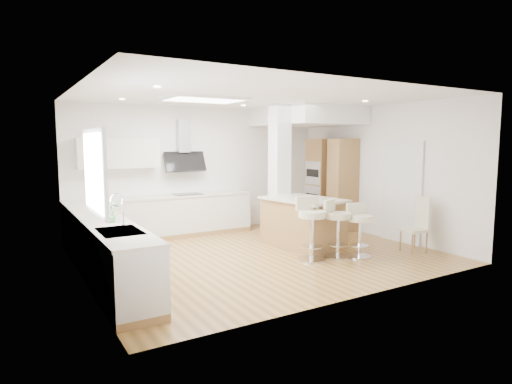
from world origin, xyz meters
TOP-DOWN VIEW (x-y plane):
  - ground at (0.00, 0.00)m, footprint 6.00×6.00m
  - ceiling at (0.00, 0.00)m, footprint 6.00×5.00m
  - wall_back at (0.00, 2.50)m, footprint 6.00×0.04m
  - wall_left at (-3.00, 0.00)m, footprint 0.04×5.00m
  - wall_right at (3.00, 0.00)m, footprint 0.04×5.00m
  - skylight at (-0.79, 0.60)m, footprint 4.10×2.10m
  - window_left at (-2.96, -0.90)m, footprint 0.06×1.28m
  - doorway_right at (2.97, -0.60)m, footprint 0.05×1.00m
  - counter_left at (-2.70, 0.23)m, footprint 0.63×4.50m
  - counter_back at (-0.91, 2.22)m, footprint 3.62×0.63m
  - pillar at (1.05, 0.95)m, footprint 0.35×0.35m
  - soffit at (2.10, 1.40)m, footprint 1.78×2.20m
  - oven_column at (2.68, 1.23)m, footprint 0.63×1.21m
  - peninsula at (1.04, 0.11)m, footprint 1.23×1.68m
  - bar_stool_a at (0.55, -0.77)m, footprint 0.56×0.56m
  - bar_stool_b at (1.05, -0.85)m, footprint 0.60×0.60m
  - bar_stool_c at (1.41, -1.04)m, footprint 0.51×0.51m
  - dining_chair at (2.58, -1.34)m, footprint 0.47×0.47m

SIDE VIEW (x-z plane):
  - ground at x=0.00m, z-range 0.00..0.00m
  - ceiling at x=0.00m, z-range -0.01..0.01m
  - counter_left at x=-2.70m, z-range -0.22..1.13m
  - peninsula at x=1.04m, z-range -0.03..0.99m
  - bar_stool_c at x=1.41m, z-range 0.06..1.01m
  - dining_chair at x=2.58m, z-range 0.04..1.07m
  - bar_stool_b at x=1.05m, z-range 0.06..1.08m
  - bar_stool_a at x=0.55m, z-range 0.07..1.16m
  - counter_back at x=-0.91m, z-range -0.55..1.95m
  - doorway_right at x=2.97m, z-range -0.05..2.05m
  - oven_column at x=2.68m, z-range 0.00..2.10m
  - wall_back at x=0.00m, z-range 0.00..2.80m
  - wall_left at x=-3.00m, z-range 0.00..2.80m
  - wall_right at x=3.00m, z-range 0.00..2.80m
  - pillar at x=1.05m, z-range 0.00..2.80m
  - window_left at x=-2.96m, z-range 1.16..2.23m
  - soffit at x=2.10m, z-range 2.40..2.80m
  - skylight at x=-0.79m, z-range 2.74..2.80m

